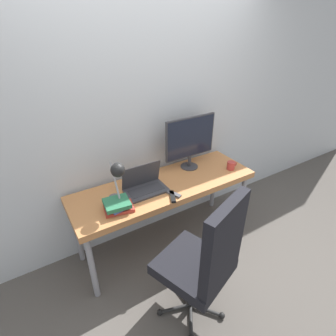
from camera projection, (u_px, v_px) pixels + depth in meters
ground_plane at (181, 259)px, 2.62m from camera, size 12.00×12.00×0.00m
wall_back at (145, 116)px, 2.46m from camera, size 8.00×0.05×2.60m
desk at (165, 189)px, 2.50m from camera, size 1.78×0.58×0.74m
laptop at (145, 185)px, 2.35m from camera, size 0.37×0.23×0.24m
monitor at (190, 140)px, 2.60m from camera, size 0.56×0.18×0.54m
desk_lamp at (117, 174)px, 2.01m from camera, size 0.11×0.27×0.42m
office_chair at (206, 259)px, 1.82m from camera, size 0.61×0.62×1.17m
book_stack at (118, 205)px, 2.11m from camera, size 0.26×0.21×0.08m
tv_remote at (173, 197)px, 2.27m from camera, size 0.10×0.16×0.02m
media_remote at (174, 194)px, 2.30m from camera, size 0.09×0.14×0.02m
mug at (231, 165)px, 2.69m from camera, size 0.12×0.08×0.08m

